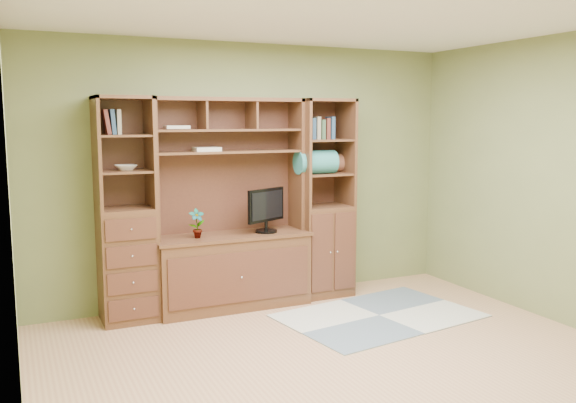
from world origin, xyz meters
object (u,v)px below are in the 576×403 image
center_hutch (232,204)px  left_tower (126,210)px  right_tower (323,198)px  monitor (266,202)px

center_hutch → left_tower: bearing=177.7°
center_hutch → left_tower: size_ratio=1.00×
left_tower → right_tower: same height
center_hutch → monitor: (0.35, -0.03, 0.01)m
left_tower → right_tower: (2.02, 0.00, 0.00)m
center_hutch → right_tower: bearing=2.2°
center_hutch → monitor: bearing=-5.8°
center_hutch → right_tower: 1.03m
left_tower → monitor: left_tower is taller
left_tower → center_hutch: bearing=-2.3°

